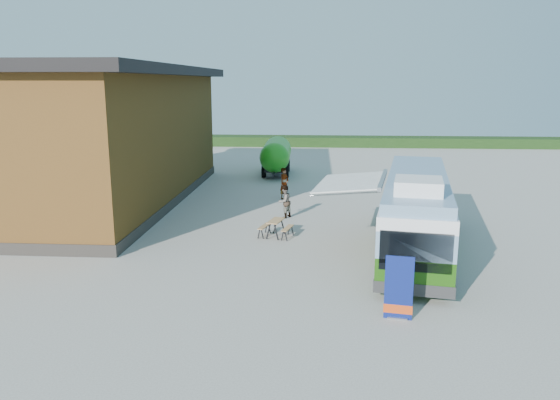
# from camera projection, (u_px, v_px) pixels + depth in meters

# --- Properties ---
(ground) EXTENTS (100.00, 100.00, 0.00)m
(ground) POSITION_uv_depth(u_px,v_px,m) (283.00, 261.00, 20.66)
(ground) COLOR #BCB7AD
(ground) RESTS_ON ground
(barn) EXTENTS (9.60, 21.20, 7.50)m
(barn) POSITION_uv_depth(u_px,v_px,m) (107.00, 138.00, 30.37)
(barn) COLOR brown
(barn) RESTS_ON ground
(hedge) EXTENTS (40.00, 3.00, 1.00)m
(hedge) POSITION_uv_depth(u_px,v_px,m) (383.00, 142.00, 57.04)
(hedge) COLOR #264419
(hedge) RESTS_ON ground
(bus) EXTENTS (4.36, 11.77, 3.54)m
(bus) POSITION_uv_depth(u_px,v_px,m) (416.00, 209.00, 21.67)
(bus) COLOR #245F0F
(bus) RESTS_ON ground
(awning) EXTENTS (3.29, 4.59, 0.52)m
(awning) POSITION_uv_depth(u_px,v_px,m) (355.00, 186.00, 21.84)
(awning) COLOR white
(awning) RESTS_ON ground
(banner) EXTENTS (0.81, 0.27, 1.89)m
(banner) POSITION_uv_depth(u_px,v_px,m) (399.00, 294.00, 15.49)
(banner) COLOR navy
(banner) RESTS_ON ground
(picnic_table) EXTENTS (1.55, 1.44, 0.75)m
(picnic_table) POSITION_uv_depth(u_px,v_px,m) (276.00, 224.00, 23.83)
(picnic_table) COLOR #B08153
(picnic_table) RESTS_ON ground
(person_a) EXTENTS (0.73, 0.79, 1.81)m
(person_a) POSITION_uv_depth(u_px,v_px,m) (284.00, 183.00, 31.49)
(person_a) COLOR #999999
(person_a) RESTS_ON ground
(person_b) EXTENTS (0.98, 1.02, 1.65)m
(person_b) POSITION_uv_depth(u_px,v_px,m) (284.00, 202.00, 27.12)
(person_b) COLOR #999999
(person_b) RESTS_ON ground
(slurry_tanker) EXTENTS (2.19, 7.01, 2.59)m
(slurry_tanker) POSITION_uv_depth(u_px,v_px,m) (276.00, 154.00, 39.67)
(slurry_tanker) COLOR #21941B
(slurry_tanker) RESTS_ON ground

